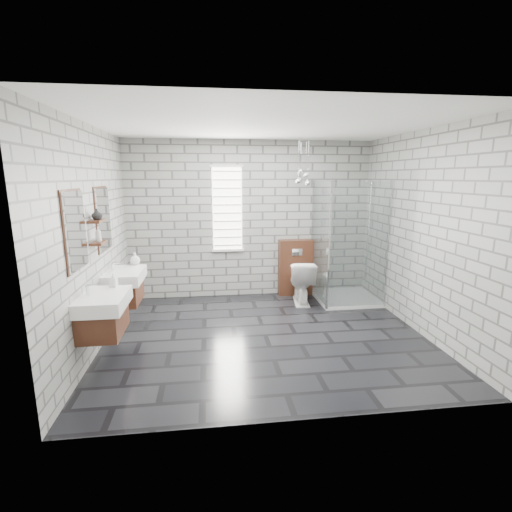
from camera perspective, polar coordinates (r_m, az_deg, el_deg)
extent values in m
cube|color=black|center=(5.11, 1.46, -12.18)|extent=(4.20, 3.60, 0.02)
cube|color=white|center=(4.70, 1.65, 19.67)|extent=(4.20, 3.60, 0.02)
cube|color=#9B9B96|center=(6.49, -0.89, 5.55)|extent=(4.20, 0.02, 2.70)
cube|color=#9B9B96|center=(2.98, 6.86, -2.40)|extent=(4.20, 0.02, 2.70)
cube|color=#9B9B96|center=(4.87, -23.85, 2.31)|extent=(0.02, 3.60, 2.70)
cube|color=#9B9B96|center=(5.45, 24.08, 3.23)|extent=(0.02, 3.60, 2.70)
cube|color=#4B2617|center=(4.43, -22.45, -9.22)|extent=(0.42, 0.62, 0.30)
cube|color=silver|center=(4.37, -19.92, -8.89)|extent=(0.02, 0.35, 0.01)
cube|color=white|center=(4.35, -22.37, -6.45)|extent=(0.47, 0.70, 0.15)
cylinder|color=silver|center=(4.35, -24.49, -4.76)|extent=(0.04, 0.04, 0.12)
cylinder|color=silver|center=(4.33, -23.91, -4.12)|extent=(0.10, 0.02, 0.02)
cube|color=white|center=(4.25, -26.04, 3.55)|extent=(0.03, 0.55, 0.80)
cube|color=#4B2617|center=(4.25, -26.19, 3.55)|extent=(0.01, 0.59, 0.84)
cube|color=#4B2617|center=(5.39, -19.60, -5.23)|extent=(0.42, 0.62, 0.30)
cube|color=silver|center=(5.34, -17.53, -4.90)|extent=(0.02, 0.35, 0.01)
cube|color=white|center=(5.33, -19.51, -2.91)|extent=(0.47, 0.70, 0.15)
cylinder|color=silver|center=(5.33, -21.24, -1.53)|extent=(0.04, 0.04, 0.12)
cylinder|color=silver|center=(5.31, -20.76, -1.00)|extent=(0.10, 0.02, 0.02)
cube|color=white|center=(5.24, -22.43, 5.27)|extent=(0.03, 0.55, 0.80)
cube|color=#4B2617|center=(5.25, -22.56, 5.26)|extent=(0.01, 0.59, 0.84)
cube|color=#4B2617|center=(4.80, -23.07, 1.89)|extent=(0.14, 0.30, 0.03)
cube|color=#4B2617|center=(4.77, -23.33, 4.97)|extent=(0.14, 0.30, 0.03)
cube|color=white|center=(6.42, -4.45, 7.23)|extent=(0.50, 0.02, 1.40)
cube|color=white|center=(6.38, -4.56, 13.67)|extent=(0.56, 0.04, 0.04)
cube|color=white|center=(6.50, -4.34, 0.89)|extent=(0.56, 0.04, 0.04)
cube|color=white|center=(6.48, -4.35, 1.66)|extent=(0.48, 0.01, 0.02)
cube|color=white|center=(6.46, -4.37, 2.88)|extent=(0.48, 0.01, 0.02)
cube|color=white|center=(6.44, -4.39, 4.11)|extent=(0.48, 0.01, 0.02)
cube|color=white|center=(6.42, -4.41, 5.35)|extent=(0.48, 0.01, 0.02)
cube|color=white|center=(6.40, -4.44, 6.59)|extent=(0.48, 0.01, 0.02)
cube|color=white|center=(6.39, -4.46, 7.84)|extent=(0.48, 0.01, 0.02)
cube|color=white|center=(6.38, -4.48, 9.10)|extent=(0.48, 0.01, 0.02)
cube|color=white|center=(6.38, -4.50, 10.35)|extent=(0.48, 0.01, 0.02)
cube|color=white|center=(6.38, -4.52, 11.61)|extent=(0.48, 0.01, 0.03)
cube|color=white|center=(6.38, -4.54, 12.87)|extent=(0.48, 0.01, 0.03)
cube|color=#4B2617|center=(6.67, 6.08, -1.76)|extent=(0.60, 0.20, 1.00)
cube|color=silver|center=(6.51, 6.35, 0.59)|extent=(0.18, 0.01, 0.12)
cube|color=white|center=(6.67, 13.53, -6.25)|extent=(1.00, 1.00, 0.06)
cube|color=silver|center=(5.98, 15.64, 1.43)|extent=(1.00, 0.01, 2.00)
cube|color=silver|center=(6.27, 9.78, 2.18)|extent=(0.01, 1.00, 2.00)
cube|color=silver|center=(5.81, 11.18, 1.35)|extent=(0.03, 0.03, 2.00)
cube|color=silver|center=(6.18, 19.75, 1.50)|extent=(0.03, 0.03, 2.00)
cylinder|color=silver|center=(6.77, 16.88, 3.16)|extent=(0.02, 0.02, 1.80)
cylinder|color=silver|center=(6.66, 16.73, 10.99)|extent=(0.14, 0.14, 0.02)
sphere|color=silver|center=(6.08, 6.50, 11.39)|extent=(0.09, 0.09, 0.09)
cylinder|color=silver|center=(6.08, 6.58, 14.79)|extent=(0.01, 0.01, 0.63)
sphere|color=silver|center=(6.13, 7.95, 11.05)|extent=(0.09, 0.09, 0.09)
cylinder|color=silver|center=(6.14, 8.05, 14.57)|extent=(0.01, 0.01, 0.66)
sphere|color=silver|center=(6.22, 6.87, 12.82)|extent=(0.09, 0.09, 0.09)
cylinder|color=silver|center=(6.23, 6.94, 15.43)|extent=(0.01, 0.01, 0.48)
sphere|color=silver|center=(6.21, 6.74, 11.49)|extent=(0.09, 0.09, 0.09)
cylinder|color=silver|center=(6.22, 6.83, 14.77)|extent=(0.01, 0.01, 0.62)
sphere|color=silver|center=(6.24, 7.65, 12.23)|extent=(0.09, 0.09, 0.09)
cylinder|color=silver|center=(6.25, 7.73, 15.11)|extent=(0.01, 0.01, 0.54)
imported|color=white|center=(6.29, 6.97, -3.90)|extent=(0.49, 0.76, 0.73)
imported|color=#B2B2B2|center=(4.56, -21.10, -3.44)|extent=(0.09, 0.09, 0.17)
imported|color=#B2B2B2|center=(5.60, -18.13, -0.38)|extent=(0.14, 0.14, 0.18)
imported|color=#B2B2B2|center=(4.77, -23.11, 3.11)|extent=(0.08, 0.08, 0.18)
imported|color=#B2B2B2|center=(4.76, -23.28, 5.92)|extent=(0.14, 0.14, 0.13)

